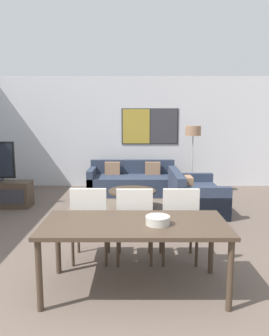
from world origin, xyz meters
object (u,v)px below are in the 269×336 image
object	(u,v)px
coffee_table	(133,195)
dining_table	(136,229)
dining_chair_centre	(136,222)
dining_chair_right	(181,222)
sofa_main	(134,182)
sofa_side	(194,197)
floor_lamp	(194,136)
fruit_bowl	(159,220)
dining_chair_left	(92,222)

from	to	relation	value
coffee_table	dining_table	xyz separation A→B (m)	(0.05, -2.98, 0.37)
dining_chair_centre	dining_chair_right	distance (m)	0.54
sofa_main	sofa_side	distance (m)	1.86
coffee_table	dining_table	distance (m)	3.00
dining_chair_centre	dining_chair_right	bearing A→B (deg)	0.87
dining_chair_right	coffee_table	bearing A→B (deg)	104.30
sofa_main	floor_lamp	bearing A→B (deg)	-4.76
dining_chair_centre	fruit_bowl	bearing A→B (deg)	-72.02
sofa_side	dining_chair_left	xyz separation A→B (m)	(-1.66, -2.33, 0.26)
sofa_main	coffee_table	bearing A→B (deg)	-90.00
coffee_table	dining_chair_left	world-z (taller)	dining_chair_left
coffee_table	sofa_main	bearing A→B (deg)	90.00
sofa_main	coffee_table	size ratio (longest dim) A/B	2.22
dining_chair_right	fruit_bowl	xyz separation A→B (m)	(-0.32, -0.72, 0.26)
dining_chair_centre	fruit_bowl	xyz separation A→B (m)	(0.23, -0.71, 0.26)
coffee_table	dining_chair_centre	bearing A→B (deg)	-88.81
sofa_side	floor_lamp	world-z (taller)	floor_lamp
dining_chair_centre	dining_chair_right	xyz separation A→B (m)	(0.54, 0.01, 0.00)
dining_chair_left	dining_chair_centre	xyz separation A→B (m)	(0.54, -0.02, 0.00)
dining_chair_left	dining_chair_right	distance (m)	1.09
dining_chair_left	floor_lamp	distance (m)	4.20
dining_table	dining_chair_right	world-z (taller)	dining_chair_right
dining_chair_left	dining_chair_centre	bearing A→B (deg)	-2.11
sofa_main	dining_chair_right	world-z (taller)	dining_chair_right
dining_chair_right	floor_lamp	xyz separation A→B (m)	(0.79, 3.67, 0.84)
sofa_main	dining_chair_centre	size ratio (longest dim) A/B	2.12
coffee_table	dining_chair_left	xyz separation A→B (m)	(-0.50, -2.32, 0.22)
sofa_main	sofa_side	bearing A→B (deg)	-51.05
sofa_main	sofa_side	world-z (taller)	same
sofa_side	coffee_table	bearing A→B (deg)	90.58
dining_chair_left	fruit_bowl	bearing A→B (deg)	-43.21
dining_table	dining_chair_right	size ratio (longest dim) A/B	1.95
dining_chair_right	floor_lamp	bearing A→B (deg)	77.79
sofa_side	floor_lamp	bearing A→B (deg)	-9.40
sofa_main	coffee_table	xyz separation A→B (m)	(0.00, -1.46, 0.03)
sofa_side	coffee_table	distance (m)	1.17
dining_table	dining_chair_centre	distance (m)	0.66
coffee_table	floor_lamp	bearing A→B (deg)	44.02
sofa_side	dining_chair_right	xyz separation A→B (m)	(-0.57, -2.34, 0.26)
dining_chair_centre	fruit_bowl	distance (m)	0.79
coffee_table	floor_lamp	xyz separation A→B (m)	(1.39, 1.34, 1.06)
sofa_main	dining_chair_left	bearing A→B (deg)	-97.49
sofa_side	dining_chair_left	bearing A→B (deg)	144.46
sofa_side	fruit_bowl	bearing A→B (deg)	163.78
coffee_table	dining_chair_left	size ratio (longest dim) A/B	0.96
sofa_main	dining_chair_centre	distance (m)	3.80
sofa_main	dining_chair_centre	xyz separation A→B (m)	(0.05, -3.79, 0.26)
fruit_bowl	coffee_table	bearing A→B (deg)	95.22
sofa_side	fruit_bowl	size ratio (longest dim) A/B	6.20
dining_table	dining_chair_right	distance (m)	0.86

